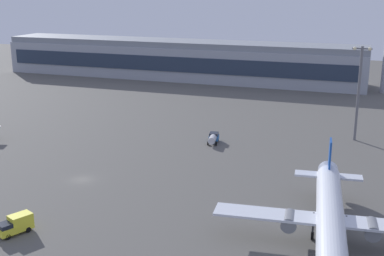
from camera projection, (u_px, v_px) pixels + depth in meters
The scene contains 6 objects.
ground_plane at pixel (82, 180), 106.95m from camera, with size 416.00×416.00×0.00m, color #56544F.
terminal_building at pixel (178, 60), 222.93m from camera, with size 158.56×22.40×16.40m.
airplane_taxiway_distant at pixel (330, 221), 77.97m from camera, with size 36.20×46.42×11.90m.
catering_truck at pixel (16, 224), 83.36m from camera, with size 4.52×6.11×3.05m.
fuel_truck at pixel (213, 138), 131.59m from camera, with size 3.23×6.56×2.35m.
apron_light_east at pixel (359, 87), 130.71m from camera, with size 4.80×0.90×24.54m.
Camera 1 is at (55.18, -86.69, 39.11)m, focal length 47.84 mm.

